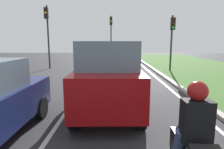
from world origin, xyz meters
TOP-DOWN VIEW (x-y plane):
  - ground_plane at (0.00, 14.00)m, footprint 60.00×60.00m
  - lane_line_center at (-0.70, 14.00)m, footprint 0.12×32.00m
  - lane_line_right_edge at (3.60, 14.00)m, footprint 0.12×32.00m
  - curb_right at (4.10, 14.00)m, footprint 0.24×48.00m
  - car_suv_ahead at (0.67, 9.02)m, footprint 2.03×4.53m
  - rider_person at (2.00, 5.27)m, footprint 0.51×0.41m
  - traffic_light_near_right at (5.26, 17.73)m, footprint 0.32×0.50m
  - traffic_light_overhead_left at (-4.68, 19.27)m, footprint 0.32×0.50m
  - traffic_light_far_median at (0.52, 26.28)m, footprint 0.32×0.50m

SIDE VIEW (x-z plane):
  - ground_plane at x=0.00m, z-range 0.00..0.00m
  - lane_line_center at x=-0.70m, z-range 0.00..0.01m
  - lane_line_right_edge at x=3.60m, z-range 0.00..0.01m
  - curb_right at x=4.10m, z-range 0.00..0.12m
  - car_suv_ahead at x=0.67m, z-range 0.03..2.31m
  - rider_person at x=2.00m, z-range 0.61..1.77m
  - traffic_light_near_right at x=5.26m, z-range 0.79..5.02m
  - traffic_light_overhead_left at x=-4.68m, z-range 0.94..6.18m
  - traffic_light_far_median at x=0.52m, z-range 0.96..6.25m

